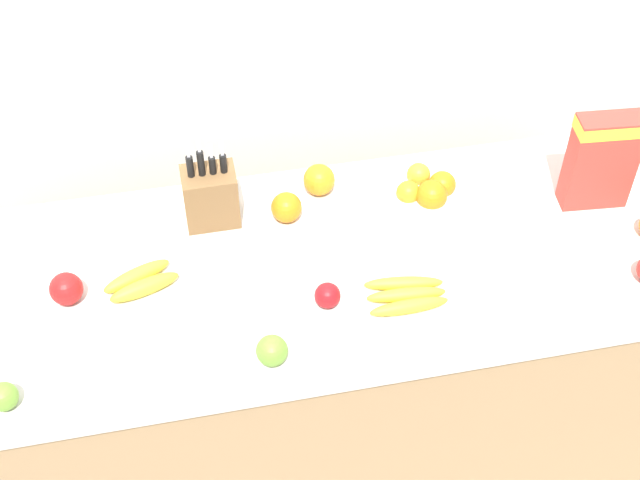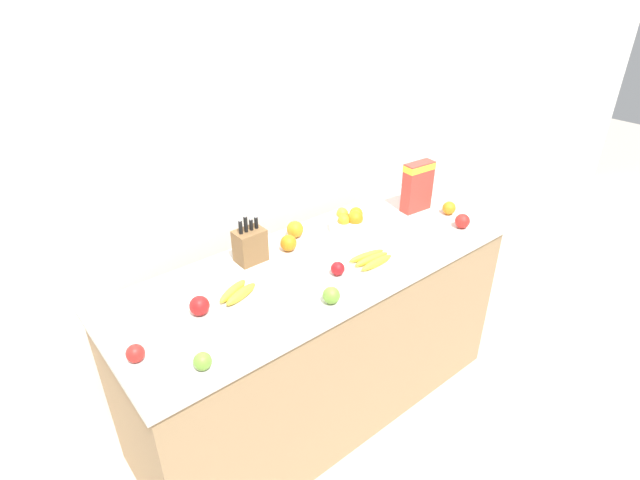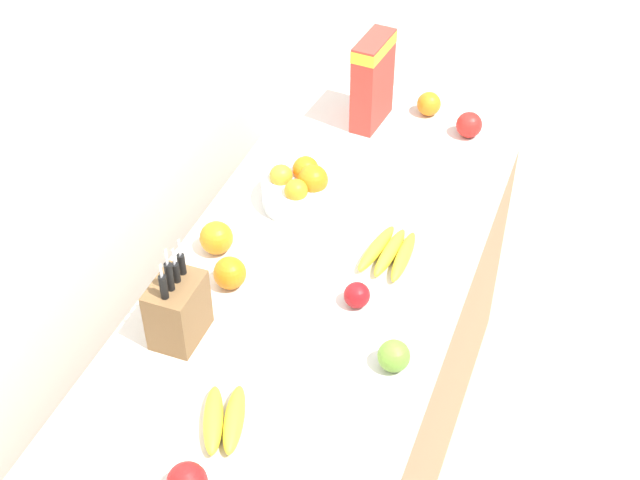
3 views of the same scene
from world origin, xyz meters
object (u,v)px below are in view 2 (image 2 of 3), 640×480
object	(u,v)px
banana_bunch_left	(372,259)
apple_by_knife_block	(199,306)
apple_rightmost	(135,353)
apple_front	(203,361)
apple_middle	(331,295)
orange_front_center	(449,208)
knife_block	(250,245)
banana_bunch_right	(237,292)
fruit_bowl	(352,223)
orange_front_right	(288,243)
apple_near_bananas	(462,221)
orange_mid_right	(295,229)
cereal_box	(418,185)
apple_rear	(338,268)

from	to	relation	value
banana_bunch_left	apple_by_knife_block	world-z (taller)	apple_by_knife_block
apple_rightmost	apple_front	bearing A→B (deg)	-48.45
apple_middle	orange_front_center	bearing A→B (deg)	11.11
knife_block	apple_middle	bearing A→B (deg)	-80.80
banana_bunch_left	banana_bunch_right	bearing A→B (deg)	165.01
apple_middle	orange_front_center	xyz separation A→B (m)	(1.03, 0.20, 0.00)
knife_block	banana_bunch_right	world-z (taller)	knife_block
apple_rightmost	orange_front_center	bearing A→B (deg)	0.62
fruit_bowl	orange_front_right	bearing A→B (deg)	172.54
apple_near_bananas	orange_front_right	xyz separation A→B (m)	(-0.85, 0.40, 0.00)
apple_rightmost	orange_mid_right	bearing A→B (deg)	20.05
cereal_box	apple_by_knife_block	world-z (taller)	cereal_box
banana_bunch_right	apple_front	distance (m)	0.43
cereal_box	apple_by_knife_block	size ratio (longest dim) A/B	3.47
apple_near_bananas	orange_mid_right	bearing A→B (deg)	146.98
apple_near_bananas	cereal_box	bearing A→B (deg)	95.17
orange_front_right	orange_mid_right	world-z (taller)	orange_mid_right
fruit_bowl	apple_by_knife_block	bearing A→B (deg)	-172.42
apple_front	banana_bunch_left	bearing A→B (deg)	7.26
cereal_box	orange_front_center	size ratio (longest dim) A/B	3.79
apple_front	orange_front_right	xyz separation A→B (m)	(0.71, 0.46, 0.01)
orange_front_right	apple_front	bearing A→B (deg)	-147.09
apple_near_bananas	apple_front	size ratio (longest dim) A/B	1.19
banana_bunch_right	apple_by_knife_block	bearing A→B (deg)	-178.02
orange_front_right	apple_by_knife_block	bearing A→B (deg)	-162.97
apple_middle	orange_mid_right	size ratio (longest dim) A/B	0.86
knife_block	fruit_bowl	bearing A→B (deg)	-8.65
knife_block	apple_near_bananas	bearing A→B (deg)	-22.59
knife_block	apple_by_knife_block	world-z (taller)	knife_block
knife_block	apple_rightmost	xyz separation A→B (m)	(-0.68, -0.31, -0.05)
apple_front	banana_bunch_right	bearing A→B (deg)	42.75
fruit_bowl	apple_middle	xyz separation A→B (m)	(-0.49, -0.40, -0.01)
fruit_bowl	apple_rightmost	bearing A→B (deg)	-169.94
knife_block	banana_bunch_left	world-z (taller)	knife_block
orange_mid_right	cereal_box	bearing A→B (deg)	-14.30
knife_block	apple_rear	world-z (taller)	knife_block
apple_middle	apple_rear	bearing A→B (deg)	41.09
apple_front	apple_rear	world-z (taller)	apple_front
apple_middle	cereal_box	bearing A→B (deg)	21.01
apple_by_knife_block	apple_front	bearing A→B (deg)	-115.84
apple_by_knife_block	cereal_box	bearing A→B (deg)	3.26
fruit_bowl	apple_middle	world-z (taller)	fruit_bowl
apple_by_knife_block	apple_middle	bearing A→B (deg)	-31.45
banana_bunch_right	apple_rightmost	bearing A→B (deg)	-167.99
orange_front_right	apple_near_bananas	bearing A→B (deg)	-25.01
banana_bunch_left	apple_by_knife_block	size ratio (longest dim) A/B	2.50
apple_front	apple_rear	bearing A→B (deg)	10.81
apple_front	apple_rear	xyz separation A→B (m)	(0.75, 0.14, -0.00)
cereal_box	apple_middle	distance (m)	1.01
apple_front	fruit_bowl	bearing A→B (deg)	20.71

